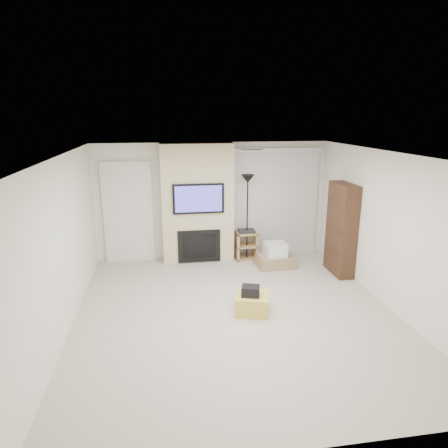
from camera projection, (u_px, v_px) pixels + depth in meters
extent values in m
cube|color=#B6AC9C|center=(236.00, 313.00, 6.35)|extent=(5.00, 5.50, 0.00)
cube|color=white|center=(237.00, 155.00, 5.69)|extent=(5.00, 5.50, 0.00)
cube|color=silver|center=(213.00, 201.00, 8.64)|extent=(5.00, 0.00, 2.50)
cube|color=silver|center=(297.00, 334.00, 3.40)|extent=(5.00, 0.00, 2.50)
cube|color=silver|center=(63.00, 247.00, 5.64)|extent=(0.00, 5.50, 2.50)
cube|color=silver|center=(389.00, 231.00, 6.40)|extent=(0.00, 5.50, 2.50)
cube|color=silver|center=(252.00, 150.00, 6.51)|extent=(0.35, 0.18, 0.01)
cube|color=gold|center=(252.00, 303.00, 6.36)|extent=(0.62, 0.62, 0.30)
cube|color=black|center=(251.00, 291.00, 6.26)|extent=(0.33, 0.29, 0.16)
cube|color=beige|center=(198.00, 203.00, 8.40)|extent=(1.50, 0.40, 2.50)
cube|color=black|center=(198.00, 199.00, 8.14)|extent=(1.05, 0.06, 0.62)
cube|color=#33338C|center=(199.00, 199.00, 8.10)|extent=(0.96, 0.00, 0.54)
cube|color=black|center=(199.00, 246.00, 8.43)|extent=(0.90, 0.04, 0.70)
cube|color=black|center=(199.00, 246.00, 8.41)|extent=(0.70, 0.02, 0.50)
cube|color=silver|center=(128.00, 212.00, 8.38)|extent=(1.02, 0.08, 2.14)
cube|color=beige|center=(128.00, 214.00, 8.40)|extent=(0.90, 0.05, 2.05)
cylinder|color=silver|center=(145.00, 216.00, 8.41)|extent=(0.07, 0.06, 0.07)
cube|color=silver|center=(278.00, 150.00, 8.51)|extent=(1.98, 0.10, 0.08)
cube|color=silver|center=(276.00, 204.00, 8.83)|extent=(1.90, 0.03, 2.29)
cylinder|color=black|center=(247.00, 258.00, 8.75)|extent=(0.27, 0.27, 0.03)
cylinder|color=black|center=(247.00, 220.00, 8.52)|extent=(0.03, 0.03, 1.73)
cone|color=black|center=(248.00, 179.00, 8.28)|extent=(0.27, 0.27, 0.18)
cube|color=tan|center=(237.00, 246.00, 8.66)|extent=(0.04, 0.38, 0.60)
cube|color=tan|center=(255.00, 245.00, 8.73)|extent=(0.04, 0.38, 0.60)
cube|color=tan|center=(246.00, 258.00, 8.77)|extent=(0.45, 0.38, 0.03)
cube|color=tan|center=(246.00, 245.00, 8.70)|extent=(0.45, 0.38, 0.03)
cube|color=tan|center=(246.00, 233.00, 8.62)|extent=(0.45, 0.38, 0.03)
cube|color=black|center=(246.00, 231.00, 8.61)|extent=(0.35, 0.25, 0.06)
cube|color=#967955|center=(275.00, 264.00, 8.32)|extent=(0.80, 0.62, 0.08)
cube|color=#967955|center=(275.00, 261.00, 8.30)|extent=(0.76, 0.58, 0.07)
cube|color=#967955|center=(275.00, 257.00, 8.28)|extent=(0.72, 0.54, 0.07)
cube|color=silver|center=(275.00, 249.00, 8.24)|extent=(0.44, 0.40, 0.28)
cube|color=#301C11|center=(341.00, 229.00, 7.76)|extent=(0.30, 0.80, 1.80)
cube|color=#301C11|center=(339.00, 251.00, 7.87)|extent=(0.26, 0.72, 0.02)
cube|color=#301C11|center=(340.00, 229.00, 7.76)|extent=(0.26, 0.72, 0.02)
cube|color=#301C11|center=(342.00, 207.00, 7.64)|extent=(0.26, 0.72, 0.02)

